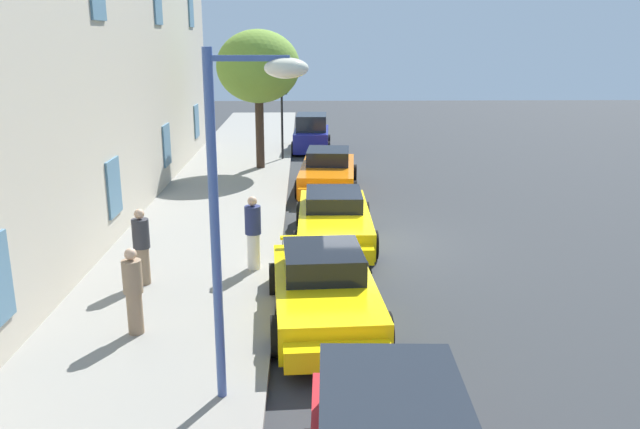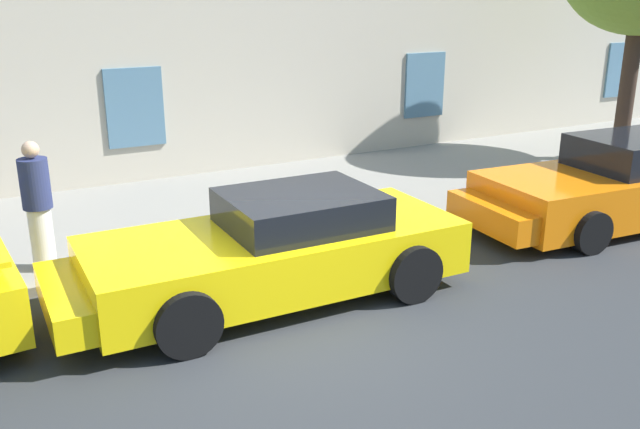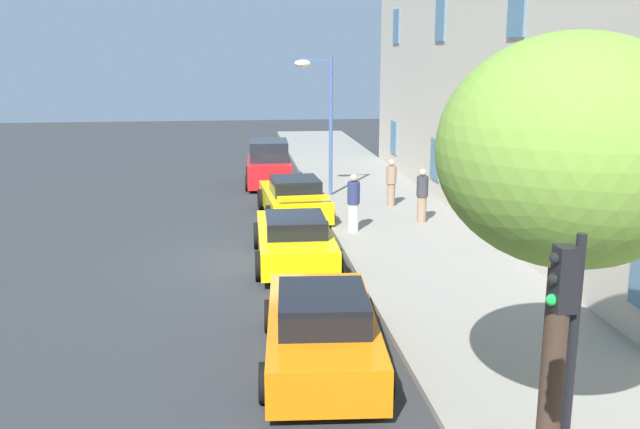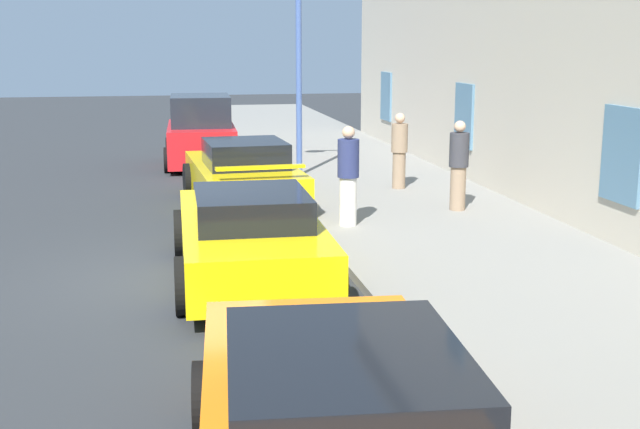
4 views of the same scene
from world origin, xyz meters
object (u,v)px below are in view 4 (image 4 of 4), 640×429
(sportscar_red_lead, at_px, (242,175))
(pedestrian_strolling, at_px, (399,150))
(sportscar_yellow_flank, at_px, (249,234))
(pedestrian_admiring, at_px, (459,165))
(pedestrian_bystander, at_px, (348,175))
(hatchback_distant, at_px, (201,134))
(street_lamp, at_px, (280,21))

(sportscar_red_lead, distance_m, pedestrian_strolling, 3.58)
(sportscar_yellow_flank, bearing_deg, pedestrian_strolling, 145.66)
(pedestrian_admiring, xyz_separation_m, pedestrian_bystander, (0.92, -2.37, 0.02))
(sportscar_red_lead, xyz_separation_m, pedestrian_bystander, (2.81, 1.59, 0.40))
(sportscar_yellow_flank, relative_size, pedestrian_strolling, 3.10)
(sportscar_red_lead, relative_size, pedestrian_admiring, 2.85)
(hatchback_distant, relative_size, street_lamp, 0.70)
(sportscar_red_lead, bearing_deg, street_lamp, 156.60)
(sportscar_yellow_flank, distance_m, street_lamp, 8.72)
(pedestrian_admiring, bearing_deg, pedestrian_strolling, -169.93)
(pedestrian_strolling, bearing_deg, street_lamp, -133.93)
(sportscar_yellow_flank, relative_size, street_lamp, 0.99)
(street_lamp, distance_m, pedestrian_strolling, 4.23)
(sportscar_yellow_flank, bearing_deg, sportscar_red_lead, 175.41)
(sportscar_red_lead, bearing_deg, pedestrian_strolling, 99.78)
(street_lamp, relative_size, pedestrian_bystander, 2.96)
(street_lamp, xyz_separation_m, pedestrian_admiring, (4.71, 2.74, -2.75))
(pedestrian_admiring, height_order, pedestrian_bystander, pedestrian_bystander)
(hatchback_distant, height_order, pedestrian_strolling, hatchback_distant)
(pedestrian_strolling, distance_m, pedestrian_bystander, 3.92)
(sportscar_yellow_flank, bearing_deg, street_lamp, 168.41)
(sportscar_yellow_flank, distance_m, pedestrian_bystander, 3.10)
(hatchback_distant, height_order, pedestrian_bystander, same)
(sportscar_yellow_flank, xyz_separation_m, pedestrian_admiring, (-3.25, 4.37, 0.40))
(sportscar_yellow_flank, height_order, pedestrian_admiring, pedestrian_admiring)
(pedestrian_admiring, bearing_deg, pedestrian_bystander, -68.77)
(sportscar_yellow_flank, distance_m, hatchback_distant, 10.86)
(sportscar_yellow_flank, xyz_separation_m, pedestrian_bystander, (-2.33, 2.00, 0.42))
(street_lamp, xyz_separation_m, pedestrian_bystander, (5.63, 0.37, -2.73))
(sportscar_red_lead, bearing_deg, sportscar_yellow_flank, -4.59)
(sportscar_yellow_flank, height_order, pedestrian_bystander, pedestrian_bystander)
(hatchback_distant, bearing_deg, pedestrian_admiring, 30.56)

